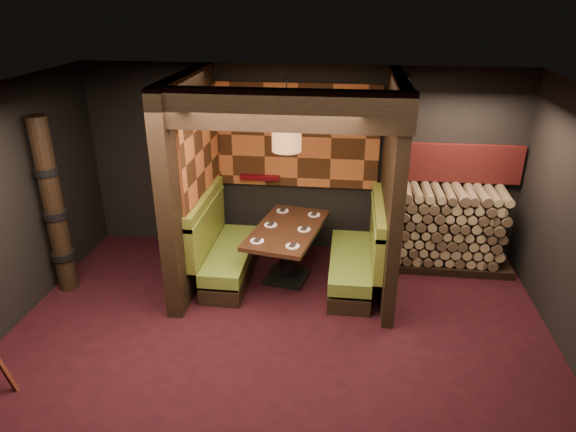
# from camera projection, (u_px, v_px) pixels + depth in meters

# --- Properties ---
(floor) EXTENTS (6.50, 5.50, 0.02)m
(floor) POSITION_uv_depth(u_px,v_px,m) (274.00, 355.00, 5.82)
(floor) COLOR black
(floor) RESTS_ON ground
(ceiling) EXTENTS (6.50, 5.50, 0.02)m
(ceiling) POSITION_uv_depth(u_px,v_px,m) (271.00, 101.00, 4.67)
(ceiling) COLOR black
(ceiling) RESTS_ON ground
(wall_back) EXTENTS (6.50, 0.02, 2.85)m
(wall_back) POSITION_uv_depth(u_px,v_px,m) (300.00, 161.00, 7.76)
(wall_back) COLOR black
(wall_back) RESTS_ON ground
(partition_left) EXTENTS (0.20, 2.20, 2.85)m
(partition_left) POSITION_uv_depth(u_px,v_px,m) (192.00, 182.00, 6.89)
(partition_left) COLOR black
(partition_left) RESTS_ON floor
(partition_right) EXTENTS (0.15, 2.10, 2.85)m
(partition_right) POSITION_uv_depth(u_px,v_px,m) (391.00, 189.00, 6.65)
(partition_right) COLOR black
(partition_right) RESTS_ON floor
(header_beam) EXTENTS (2.85, 0.18, 0.44)m
(header_beam) POSITION_uv_depth(u_px,v_px,m) (279.00, 110.00, 5.40)
(header_beam) COLOR black
(header_beam) RESTS_ON partition_left
(tapa_back_panel) EXTENTS (2.40, 0.06, 1.55)m
(tapa_back_panel) POSITION_uv_depth(u_px,v_px,m) (298.00, 136.00, 7.55)
(tapa_back_panel) COLOR #AF5628
(tapa_back_panel) RESTS_ON wall_back
(tapa_side_panel) EXTENTS (0.04, 1.85, 1.45)m
(tapa_side_panel) POSITION_uv_depth(u_px,v_px,m) (202.00, 148.00, 6.87)
(tapa_side_panel) COLOR #AF5628
(tapa_side_panel) RESTS_ON partition_left
(lacquer_shelf) EXTENTS (0.60, 0.12, 0.07)m
(lacquer_shelf) POSITION_uv_depth(u_px,v_px,m) (260.00, 177.00, 7.82)
(lacquer_shelf) COLOR #52050D
(lacquer_shelf) RESTS_ON wall_back
(booth_bench_left) EXTENTS (0.68, 1.60, 1.14)m
(booth_bench_left) POSITION_uv_depth(u_px,v_px,m) (224.00, 251.00, 7.26)
(booth_bench_left) COLOR black
(booth_bench_left) RESTS_ON floor
(booth_bench_right) EXTENTS (0.68, 1.60, 1.14)m
(booth_bench_right) POSITION_uv_depth(u_px,v_px,m) (358.00, 259.00, 7.06)
(booth_bench_right) COLOR black
(booth_bench_right) RESTS_ON floor
(dining_table) EXTENTS (1.10, 1.66, 0.81)m
(dining_table) POSITION_uv_depth(u_px,v_px,m) (287.00, 243.00, 7.12)
(dining_table) COLOR black
(dining_table) RESTS_ON floor
(place_settings) EXTENTS (0.85, 1.30, 0.03)m
(place_settings) POSITION_uv_depth(u_px,v_px,m) (287.00, 227.00, 7.02)
(place_settings) COLOR white
(place_settings) RESTS_ON dining_table
(pendant_lamp) EXTENTS (0.38, 0.38, 0.94)m
(pendant_lamp) POSITION_uv_depth(u_px,v_px,m) (287.00, 133.00, 6.45)
(pendant_lamp) COLOR #935F34
(pendant_lamp) RESTS_ON ceiling
(totem_column) EXTENTS (0.31, 0.31, 2.40)m
(totem_column) POSITION_uv_depth(u_px,v_px,m) (54.00, 208.00, 6.68)
(totem_column) COLOR black
(totem_column) RESTS_ON floor
(firewood_stack) EXTENTS (1.73, 0.70, 1.22)m
(firewood_stack) POSITION_uv_depth(u_px,v_px,m) (452.00, 229.00, 7.46)
(firewood_stack) COLOR black
(firewood_stack) RESTS_ON floor
(mosaic_header) EXTENTS (1.83, 0.10, 0.56)m
(mosaic_header) POSITION_uv_depth(u_px,v_px,m) (456.00, 163.00, 7.40)
(mosaic_header) COLOR maroon
(mosaic_header) RESTS_ON wall_back
(bay_front_post) EXTENTS (0.08, 0.08, 2.85)m
(bay_front_post) POSITION_uv_depth(u_px,v_px,m) (397.00, 183.00, 6.87)
(bay_front_post) COLOR black
(bay_front_post) RESTS_ON floor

